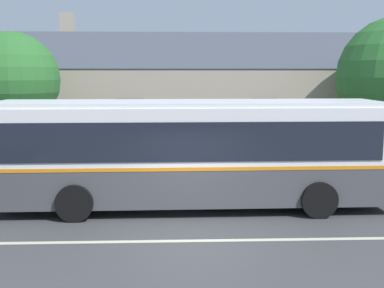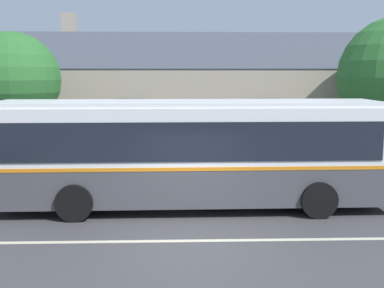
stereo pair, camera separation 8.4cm
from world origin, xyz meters
name	(u,v)px [view 2 (the right image)]	position (x,y,z in m)	size (l,w,h in m)	color
ground_plane	(192,241)	(0.00, 0.00, 0.00)	(300.00, 300.00, 0.00)	#424244
sidewalk_far	(187,181)	(0.00, 6.00, 0.07)	(60.00, 3.00, 0.15)	#9E9E99
lane_divider_stripe	(192,241)	(0.00, 0.00, 0.00)	(60.00, 0.16, 0.01)	beige
community_building	(194,107)	(0.54, 14.24, 2.12)	(24.32, 10.81, 6.97)	tan
transit_bus	(189,151)	(0.01, 2.90, 1.67)	(11.31, 2.87, 3.10)	#47474C
bench_down_street	(114,168)	(-2.55, 5.84, 0.57)	(1.65, 0.51, 0.94)	#4C4C4C
street_tree_secondary	(10,82)	(-6.29, 6.69, 3.55)	(3.40, 3.40, 5.35)	#4C3828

